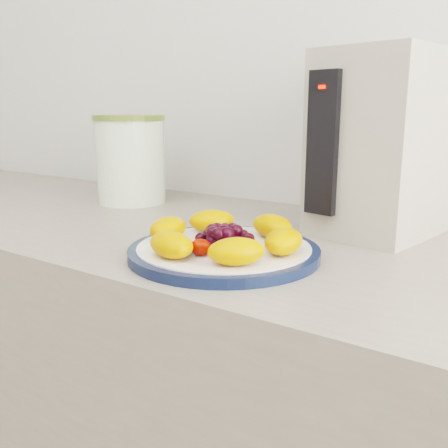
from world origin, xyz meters
The scene contains 9 objects.
wall_back centered at (0.00, 1.51, 1.30)m, with size 3.50×0.02×2.60m, color silver.
plate_rim centered at (0.08, 1.06, 0.91)m, with size 0.28×0.28×0.01m, color #111D3D.
plate_face centered at (0.08, 1.06, 0.91)m, with size 0.26×0.26×0.02m, color white.
canister centered at (-0.35, 1.31, 0.99)m, with size 0.16×0.16×0.19m, color #3E6E10.
canister_lid centered at (-0.35, 1.31, 1.09)m, with size 0.16×0.16×0.01m, color olive.
appliance_body centered at (0.21, 1.36, 1.05)m, with size 0.18×0.25×0.31m, color #B2A99B.
appliance_panel centered at (0.15, 1.24, 1.06)m, with size 0.05×0.02×0.23m, color black.
appliance_led centered at (0.15, 1.23, 1.15)m, with size 0.01×0.01×0.01m, color #FF0C05.
fruit_plate centered at (0.08, 1.06, 0.93)m, with size 0.24×0.24×0.04m.
Camera 1 is at (0.48, 0.48, 1.11)m, focal length 40.00 mm.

